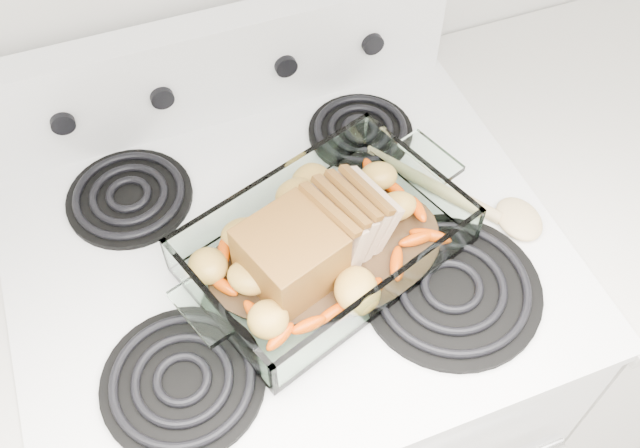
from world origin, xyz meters
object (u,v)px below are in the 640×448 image
object	(u,v)px
counter_right	(579,276)
pork_roast	(304,239)
baking_dish	(325,247)
electric_range	(293,374)

from	to	relation	value
counter_right	pork_roast	world-z (taller)	pork_roast
counter_right	pork_roast	distance (m)	0.84
pork_roast	baking_dish	bearing A→B (deg)	-3.15
counter_right	baking_dish	xyz separation A→B (m)	(-0.62, -0.05, 0.50)
electric_range	pork_roast	xyz separation A→B (m)	(0.02, -0.05, 0.52)
counter_right	baking_dish	distance (m)	0.79
counter_right	baking_dish	bearing A→B (deg)	-175.69
counter_right	pork_roast	bearing A→B (deg)	-175.89
electric_range	baking_dish	bearing A→B (deg)	-45.34
counter_right	baking_dish	size ratio (longest dim) A/B	2.51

